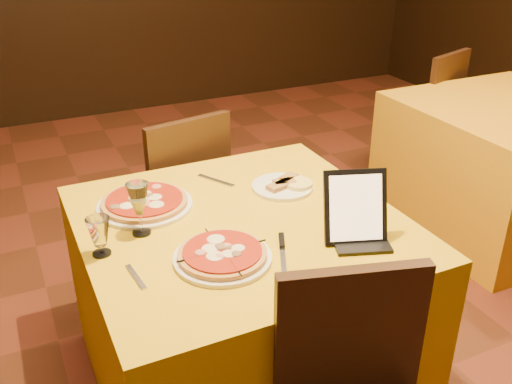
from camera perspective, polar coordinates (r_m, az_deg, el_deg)
name	(u,v)px	position (r m, az deg, el deg)	size (l,w,h in m)	color
floor	(324,328)	(2.73, 6.82, -13.40)	(6.00, 7.00, 0.01)	#5E2D19
main_table	(242,305)	(2.22, -1.41, -11.27)	(1.10, 1.10, 0.75)	gold
side_table	(503,166)	(3.65, 23.44, 2.37)	(1.10, 1.10, 0.75)	orange
chair_main_far	(173,197)	(2.85, -8.30, -0.46)	(0.48, 0.48, 0.91)	black
chair_side_far	(417,114)	(4.13, 15.85, 7.48)	(0.36, 0.36, 0.91)	black
pizza_near	(222,256)	(1.79, -3.37, -6.38)	(0.31, 0.31, 0.03)	white
pizza_far	(145,203)	(2.13, -11.06, -1.13)	(0.35, 0.35, 0.03)	white
cutlet_dish	(282,185)	(2.24, 2.65, 0.68)	(0.24, 0.24, 0.03)	white
wine_glass	(139,209)	(1.93, -11.59, -1.64)	(0.08, 0.08, 0.19)	#D7DD7D
water_glass	(100,237)	(1.86, -15.37, -4.33)	(0.06, 0.06, 0.13)	white
tablet	(355,207)	(1.88, 9.90, -1.44)	(0.21, 0.02, 0.24)	black
knife	(283,256)	(1.81, 2.70, -6.43)	(0.20, 0.02, 0.01)	silver
fork_near	(136,277)	(1.76, -11.92, -8.31)	(0.14, 0.02, 0.01)	silver
fork_far	(216,181)	(2.30, -4.04, 1.15)	(0.18, 0.02, 0.01)	silver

